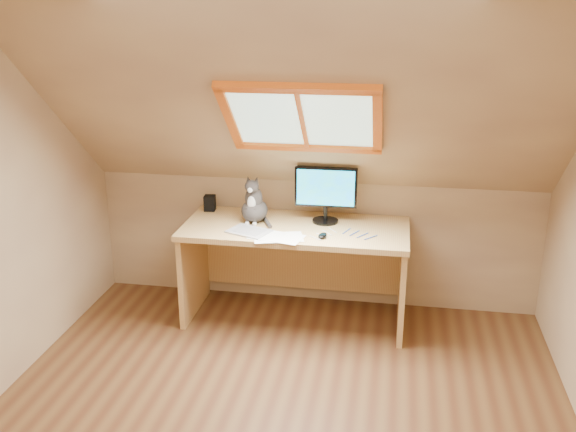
# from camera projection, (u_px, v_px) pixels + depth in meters

# --- Properties ---
(ground) EXTENTS (3.50, 3.50, 0.00)m
(ground) POSITION_uv_depth(u_px,v_px,m) (273.00, 432.00, 3.68)
(ground) COLOR brown
(ground) RESTS_ON ground
(room_shell) EXTENTS (3.52, 3.52, 2.41)m
(room_shell) POSITION_uv_depth(u_px,v_px,m) (267.00, 199.00, 3.12)
(room_shell) COLOR tan
(room_shell) RESTS_ON ground
(desk) EXTENTS (1.66, 0.73, 0.76)m
(desk) POSITION_uv_depth(u_px,v_px,m) (297.00, 251.00, 4.87)
(desk) COLOR tan
(desk) RESTS_ON ground
(monitor) EXTENTS (0.46, 0.19, 0.42)m
(monitor) POSITION_uv_depth(u_px,v_px,m) (326.00, 191.00, 4.74)
(monitor) COLOR black
(monitor) RESTS_ON desk
(cat) EXTENTS (0.22, 0.26, 0.37)m
(cat) POSITION_uv_depth(u_px,v_px,m) (254.00, 205.00, 4.79)
(cat) COLOR #413B39
(cat) RESTS_ON desk
(desk_speaker) EXTENTS (0.09, 0.09, 0.12)m
(desk_speaker) POSITION_uv_depth(u_px,v_px,m) (210.00, 203.00, 5.06)
(desk_speaker) COLOR black
(desk_speaker) RESTS_ON desk
(graphics_tablet) EXTENTS (0.35, 0.30, 0.01)m
(graphics_tablet) POSITION_uv_depth(u_px,v_px,m) (249.00, 231.00, 4.61)
(graphics_tablet) COLOR #B2B2B7
(graphics_tablet) RESTS_ON desk
(mouse) EXTENTS (0.08, 0.11, 0.03)m
(mouse) POSITION_uv_depth(u_px,v_px,m) (323.00, 236.00, 4.50)
(mouse) COLOR black
(mouse) RESTS_ON desk
(papers) EXTENTS (0.35, 0.30, 0.01)m
(papers) POSITION_uv_depth(u_px,v_px,m) (270.00, 237.00, 4.51)
(papers) COLOR white
(papers) RESTS_ON desk
(cables) EXTENTS (0.51, 0.26, 0.01)m
(cables) POSITION_uv_depth(u_px,v_px,m) (345.00, 234.00, 4.56)
(cables) COLOR silver
(cables) RESTS_ON desk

